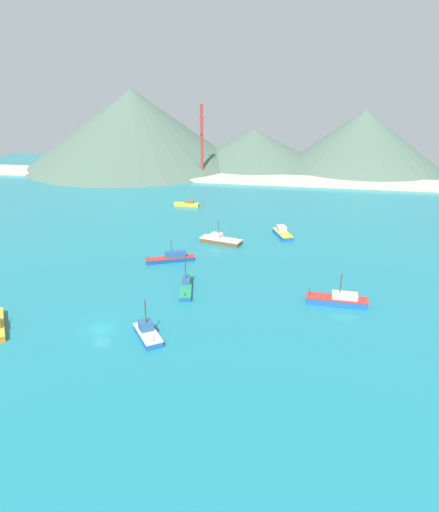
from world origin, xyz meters
TOP-DOWN VIEW (x-y plane):
  - ground at (0.00, 30.00)m, footprint 260.00×280.00m
  - fishing_boat_0 at (2.87, 30.02)m, footprint 10.49×6.27m
  - fishing_boat_1 at (11.07, 43.85)m, footprint 10.74×5.68m
  - fishing_boat_2 at (9.59, 16.86)m, footprint 4.53×10.84m
  - fishing_boat_3 at (8.26, -1.02)m, footprint 6.36×7.26m
  - fishing_boat_4 at (37.51, 15.86)m, footprint 10.64×3.02m
  - fishing_boat_5 at (-5.85, 76.39)m, footprint 8.06×1.98m
  - fishing_boat_6 at (25.60, 52.19)m, footprint 5.81×8.93m
  - beach_strip at (0.00, 120.05)m, footprint 247.00×16.90m
  - hill_west at (-48.95, 144.86)m, footprint 99.57×99.57m
  - hill_central at (5.75, 156.26)m, footprint 68.08×68.08m
  - hill_east at (54.37, 154.25)m, footprint 71.12×71.12m
  - radio_tower at (-11.30, 121.65)m, footprint 2.89×2.31m

SIDE VIEW (x-z plane):
  - ground at x=0.00m, z-range -0.50..0.00m
  - beach_strip at x=0.00m, z-range 0.00..1.20m
  - fishing_boat_5 at x=-5.85m, z-range -0.26..1.61m
  - fishing_boat_2 at x=9.59m, z-range -2.49..3.85m
  - fishing_boat_1 at x=11.07m, z-range -2.05..3.63m
  - fishing_boat_6 at x=25.60m, z-range -0.40..2.06m
  - fishing_boat_3 at x=8.26m, z-range -2.28..3.95m
  - fishing_boat_0 at x=2.87m, z-range -1.54..3.27m
  - fishing_boat_4 at x=37.51m, z-range -2.08..3.88m
  - hill_central at x=5.75m, z-range 0.00..16.35m
  - hill_east at x=54.37m, z-range 0.00..25.89m
  - radio_tower at x=-11.30m, z-range 0.29..29.22m
  - hill_west at x=-48.95m, z-range 0.00..34.06m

